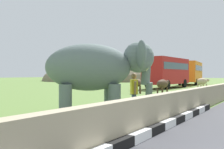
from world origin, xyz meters
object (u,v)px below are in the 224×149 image
Objects in this scene: elephant at (99,68)px; cow_mid at (163,84)px; person_handler at (134,91)px; bus_red at (167,70)px; bus_orange at (191,71)px; cow_far at (202,82)px; cow_near at (138,83)px.

elephant reaches higher than cow_mid.
person_handler is 0.20× the size of bus_red.
person_handler is at bearing -167.54° from bus_orange.
bus_red is 11.65m from cow_mid.
bus_orange is 14.28m from cow_far.
person_handler is at bearing -23.09° from elephant.
bus_red is 0.90× the size of bus_orange.
cow_far is (17.50, 1.70, -0.06)m from person_handler.
person_handler reaches higher than cow_far.
elephant is at bearing 156.91° from person_handler.
cow_near is at bearing 63.18° from cow_mid.
bus_red is 11.20m from bus_orange.
bus_red is at bearing 17.76° from person_handler.
cow_mid is (-10.90, -3.93, -1.21)m from bus_red.
bus_red and bus_orange have the same top height.
bus_orange reaches higher than person_handler.
bus_red is 4.30× the size of cow_mid.
cow_near is at bearing 155.21° from cow_far.
bus_orange is at bearing 11.41° from cow_mid.
cow_far is at bearing 3.22° from elephant.
elephant is 19.04m from cow_far.
cow_mid is 8.83m from cow_far.
cow_far is at bearing -114.63° from bus_red.
elephant is 1.85m from person_handler.
bus_red reaches higher than cow_near.
cow_near is (-20.69, -1.68, -1.21)m from bus_orange.
bus_red is 4.41× the size of cow_near.
elephant is 12.46m from cow_near.
bus_orange is at bearing 20.99° from cow_far.
bus_red reaches higher than elephant.
elephant is at bearing -158.84° from cow_near.
person_handler is 31.55m from bus_orange.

